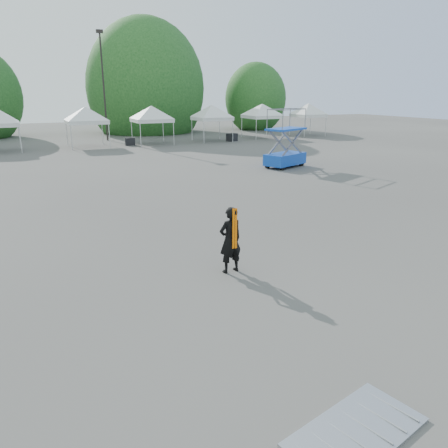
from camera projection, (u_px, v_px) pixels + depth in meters
name	position (u px, v px, depth m)	size (l,w,h in m)	color
ground	(223.00, 251.00, 12.98)	(120.00, 120.00, 0.00)	#474442
light_pole_east	(103.00, 80.00, 40.19)	(0.60, 0.25, 9.80)	black
tree_mid_e	(146.00, 88.00, 48.90)	(5.12, 5.12, 7.79)	#382314
tree_far_e	(255.00, 99.00, 52.91)	(3.84, 3.84, 5.84)	#382314
tent_e	(85.00, 110.00, 36.00)	(4.52, 4.52, 3.88)	silver
tent_f	(151.00, 109.00, 37.91)	(4.44, 4.44, 3.88)	silver
tent_g	(212.00, 108.00, 40.23)	(4.38, 4.38, 3.88)	silver
tent_h	(262.00, 107.00, 43.19)	(4.48, 4.48, 3.88)	silver
tent_extra_8	(309.00, 106.00, 45.23)	(4.03, 4.03, 3.88)	silver
man	(230.00, 240.00, 11.25)	(0.69, 0.49, 1.76)	black
scissor_lift	(286.00, 138.00, 26.72)	(3.04, 2.28, 3.52)	#0D42B3
barrier_left	(356.00, 432.00, 6.06)	(2.23, 1.46, 0.07)	#AAACB2
crate_mid	(130.00, 142.00, 37.94)	(0.84, 0.65, 0.65)	black
crate_east	(232.00, 137.00, 41.11)	(0.92, 0.72, 0.72)	black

